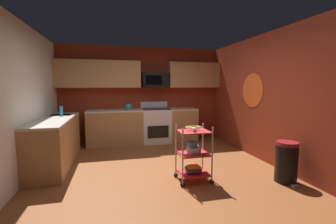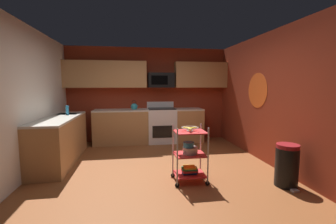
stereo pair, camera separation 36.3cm
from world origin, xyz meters
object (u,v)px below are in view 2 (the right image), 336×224
object	(u,v)px
fruit_bowl	(190,128)
microwave	(161,80)
book_stack	(190,170)
kettle	(134,107)
mixing_bowl_large	(190,150)
rolling_cart	(190,154)
mixing_bowl_small	(189,144)
dish_soap_bottle	(67,110)
trash_can	(287,165)
oven_range	(162,125)

from	to	relation	value
fruit_bowl	microwave	bearing A→B (deg)	92.41
book_stack	kettle	size ratio (longest dim) A/B	1.00
fruit_bowl	mixing_bowl_large	world-z (taller)	fruit_bowl
fruit_bowl	rolling_cart	bearing A→B (deg)	-33.69
fruit_bowl	mixing_bowl_small	xyz separation A→B (m)	(-0.02, -0.01, -0.26)
kettle	dish_soap_bottle	xyz separation A→B (m)	(-1.45, -0.94, 0.02)
fruit_bowl	trash_can	size ratio (longest dim) A/B	0.41
dish_soap_bottle	book_stack	bearing A→B (deg)	-37.28
mixing_bowl_large	kettle	xyz separation A→B (m)	(-0.86, 2.69, 0.48)
mixing_bowl_large	trash_can	size ratio (longest dim) A/B	0.38
fruit_bowl	mixing_bowl_small	bearing A→B (deg)	-152.60
microwave	trash_can	world-z (taller)	microwave
rolling_cart	kettle	xyz separation A→B (m)	(-0.86, 2.69, 0.54)
rolling_cart	fruit_bowl	xyz separation A→B (m)	(-0.00, 0.00, 0.42)
mixing_bowl_small	fruit_bowl	bearing A→B (deg)	27.40
fruit_bowl	dish_soap_bottle	world-z (taller)	dish_soap_bottle
oven_range	fruit_bowl	xyz separation A→B (m)	(0.12, -2.70, 0.40)
mixing_bowl_small	dish_soap_bottle	size ratio (longest dim) A/B	0.91
mixing_bowl_large	trash_can	xyz separation A→B (m)	(1.44, -0.39, -0.19)
microwave	dish_soap_bottle	distance (m)	2.52
microwave	dish_soap_bottle	world-z (taller)	microwave
trash_can	rolling_cart	bearing A→B (deg)	164.71
fruit_bowl	book_stack	world-z (taller)	fruit_bowl
mixing_bowl_small	book_stack	world-z (taller)	mixing_bowl_small
rolling_cart	book_stack	xyz separation A→B (m)	(0.00, -0.00, -0.26)
fruit_bowl	kettle	distance (m)	2.83
microwave	fruit_bowl	world-z (taller)	microwave
rolling_cart	fruit_bowl	size ratio (longest dim) A/B	3.36
mixing_bowl_small	rolling_cart	bearing A→B (deg)	27.40
microwave	trash_can	size ratio (longest dim) A/B	1.06
trash_can	oven_range	bearing A→B (deg)	116.78
mixing_bowl_large	fruit_bowl	bearing A→B (deg)	180.00
microwave	mixing_bowl_small	bearing A→B (deg)	-88.08
rolling_cart	microwave	bearing A→B (deg)	92.41
oven_range	rolling_cart	xyz separation A→B (m)	(0.12, -2.70, -0.03)
microwave	dish_soap_bottle	bearing A→B (deg)	-154.55
mixing_bowl_large	mixing_bowl_small	distance (m)	0.10
microwave	oven_range	bearing A→B (deg)	-89.74
oven_range	mixing_bowl_small	distance (m)	2.72
book_stack	kettle	xyz separation A→B (m)	(-0.86, 2.69, 0.81)
mixing_bowl_large	trash_can	world-z (taller)	trash_can
kettle	rolling_cart	bearing A→B (deg)	-72.34
rolling_cart	kettle	world-z (taller)	kettle
fruit_bowl	book_stack	bearing A→B (deg)	-45.00
book_stack	trash_can	xyz separation A→B (m)	(1.44, -0.39, 0.14)
fruit_bowl	kettle	size ratio (longest dim) A/B	1.03
oven_range	fruit_bowl	distance (m)	2.73
fruit_bowl	kettle	bearing A→B (deg)	107.66
book_stack	trash_can	bearing A→B (deg)	-15.29
mixing_bowl_small	trash_can	world-z (taller)	trash_can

